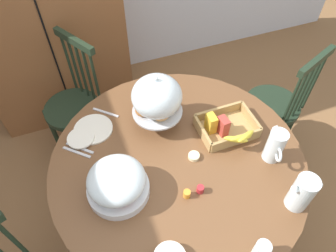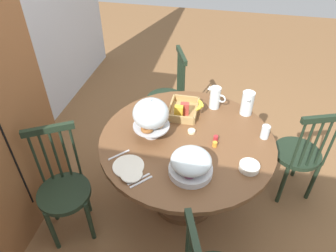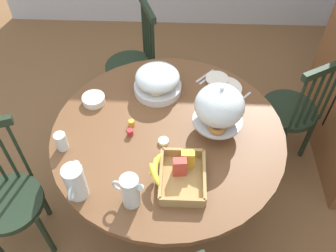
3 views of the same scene
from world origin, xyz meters
TOP-DOWN VIEW (x-y plane):
  - ground_plane at (0.00, 0.00)m, footprint 10.00×10.00m
  - wooden_armoire at (-0.64, 1.50)m, footprint 1.18×0.60m
  - dining_table at (-0.14, 0.07)m, footprint 1.35×1.35m
  - windsor_chair_by_cabinet at (0.77, 0.42)m, footprint 0.43×0.43m
  - windsor_chair_facing_door at (-0.60, 0.93)m, footprint 0.45×0.45m
  - pastry_stand_with_dome at (-0.16, 0.35)m, footprint 0.28×0.28m
  - fruit_platter_covered at (-0.48, -0.01)m, footprint 0.30×0.30m
  - orange_juice_pitcher at (0.29, -0.36)m, footprint 0.18×0.10m
  - milk_pitcher at (0.32, -0.09)m, footprint 0.09×0.17m
  - cereal_basket at (0.17, 0.14)m, footprint 0.32×0.30m
  - china_plate_large at (-0.52, 0.42)m, footprint 0.22×0.22m
  - china_plate_small at (-0.59, 0.38)m, footprint 0.15×0.15m
  - drinking_glass at (-0.00, -0.50)m, footprint 0.06×0.06m
  - butter_dish at (-0.06, 0.05)m, footprint 0.06×0.06m
  - jam_jar_strawberry at (-0.11, -0.14)m, footprint 0.04×0.04m
  - jam_jar_apricot at (-0.18, -0.14)m, footprint 0.04×0.04m
  - table_knife at (-0.61, 0.32)m, footprint 0.13×0.13m
  - dinner_fork at (-0.63, 0.30)m, footprint 0.13×0.13m
  - soup_spoon at (-0.42, 0.53)m, footprint 0.13×0.13m

SIDE VIEW (x-z plane):
  - ground_plane at x=0.00m, z-range 0.00..0.00m
  - windsor_chair_by_cabinet at x=0.77m, z-range -0.03..0.94m
  - windsor_chair_facing_door at x=-0.60m, z-range -0.03..0.94m
  - dining_table at x=-0.14m, z-range 0.19..0.93m
  - table_knife at x=-0.61m, z-range 0.74..0.75m
  - dinner_fork at x=-0.63m, z-range 0.74..0.75m
  - soup_spoon at x=-0.42m, z-range 0.74..0.75m
  - china_plate_large at x=-0.52m, z-range 0.74..0.75m
  - butter_dish at x=-0.06m, z-range 0.74..0.76m
  - china_plate_small at x=-0.59m, z-range 0.75..0.76m
  - jam_jar_strawberry at x=-0.11m, z-range 0.74..0.78m
  - jam_jar_apricot at x=-0.18m, z-range 0.74..0.78m
  - cereal_basket at x=0.17m, z-range 0.72..0.84m
  - drinking_glass at x=0.00m, z-range 0.74..0.85m
  - fruit_platter_covered at x=-0.48m, z-range 0.74..0.92m
  - milk_pitcher at x=0.32m, z-range 0.73..0.93m
  - orange_juice_pitcher at x=0.29m, z-range 0.73..0.94m
  - pastry_stand_with_dome at x=-0.16m, z-range 0.77..1.11m
  - wooden_armoire at x=-0.64m, z-range 0.00..1.96m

